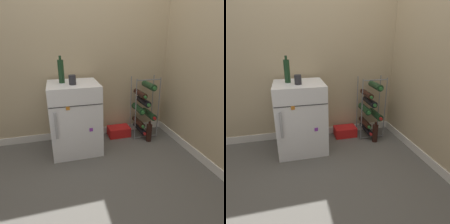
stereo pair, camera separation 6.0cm
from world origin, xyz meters
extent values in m
plane|color=#56544F|center=(0.00, 0.00, 0.00)|extent=(14.00, 14.00, 0.00)
cube|color=tan|center=(0.00, 0.68, 1.25)|extent=(6.98, 0.06, 2.50)
cube|color=silver|center=(0.00, 0.65, 0.04)|extent=(6.98, 0.01, 0.09)
cube|color=white|center=(-0.25, 0.35, 0.39)|extent=(0.53, 0.51, 0.78)
cube|color=#2D2D2D|center=(-0.25, 0.09, 0.61)|extent=(0.52, 0.00, 0.01)
cube|color=#9E9EA3|center=(-0.45, 0.08, 0.43)|extent=(0.02, 0.02, 0.27)
cube|color=orange|center=(-0.33, 0.09, 0.59)|extent=(0.04, 0.01, 0.04)
cube|color=purple|center=(-0.11, 0.09, 0.34)|extent=(0.04, 0.01, 0.04)
cylinder|color=slate|center=(0.49, 0.37, 0.39)|extent=(0.01, 0.01, 0.78)
cylinder|color=slate|center=(0.79, 0.37, 0.39)|extent=(0.01, 0.01, 0.78)
cylinder|color=slate|center=(0.49, 0.55, 0.39)|extent=(0.01, 0.01, 0.78)
cylinder|color=slate|center=(0.79, 0.55, 0.39)|extent=(0.01, 0.01, 0.78)
cylinder|color=slate|center=(0.64, 0.37, 0.02)|extent=(0.31, 0.01, 0.01)
cylinder|color=slate|center=(0.64, 0.37, 0.76)|extent=(0.31, 0.01, 0.01)
cylinder|color=black|center=(0.59, 0.46, 0.10)|extent=(0.07, 0.31, 0.07)
cylinder|color=red|center=(0.59, 0.29, 0.10)|extent=(0.03, 0.02, 0.03)
cylinder|color=black|center=(0.57, 0.46, 0.19)|extent=(0.07, 0.28, 0.07)
cylinder|color=#2D7033|center=(0.57, 0.31, 0.19)|extent=(0.03, 0.02, 0.03)
cylinder|color=#19381E|center=(0.71, 0.46, 0.29)|extent=(0.08, 0.29, 0.08)
cylinder|color=red|center=(0.71, 0.30, 0.29)|extent=(0.04, 0.02, 0.04)
cylinder|color=#19381E|center=(0.56, 0.46, 0.38)|extent=(0.08, 0.26, 0.08)
cylinder|color=#2D7033|center=(0.56, 0.31, 0.38)|extent=(0.04, 0.02, 0.04)
cylinder|color=black|center=(0.62, 0.46, 0.47)|extent=(0.08, 0.29, 0.08)
cylinder|color=#2D7033|center=(0.62, 0.30, 0.47)|extent=(0.04, 0.02, 0.04)
cylinder|color=black|center=(0.57, 0.46, 0.58)|extent=(0.07, 0.28, 0.07)
cylinder|color=#2D7033|center=(0.57, 0.30, 0.58)|extent=(0.03, 0.02, 0.03)
cylinder|color=#19381E|center=(0.69, 0.46, 0.67)|extent=(0.08, 0.27, 0.08)
cylinder|color=#2D7033|center=(0.69, 0.31, 0.67)|extent=(0.04, 0.02, 0.04)
cube|color=red|center=(0.32, 0.53, 0.06)|extent=(0.28, 0.19, 0.12)
cylinder|color=#28282D|center=(-0.25, 0.28, 0.83)|extent=(0.07, 0.07, 0.10)
cylinder|color=#19381E|center=(-0.35, 0.39, 0.90)|extent=(0.06, 0.06, 0.24)
cylinder|color=#19381E|center=(-0.35, 0.39, 1.04)|extent=(0.03, 0.03, 0.04)
cylinder|color=black|center=(0.64, 0.29, 0.11)|extent=(0.07, 0.07, 0.22)
cylinder|color=black|center=(0.64, 0.29, 0.24)|extent=(0.03, 0.03, 0.04)
camera|label=1|loc=(-0.40, -1.75, 1.23)|focal=32.00mm
camera|label=2|loc=(-0.34, -1.77, 1.23)|focal=32.00mm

